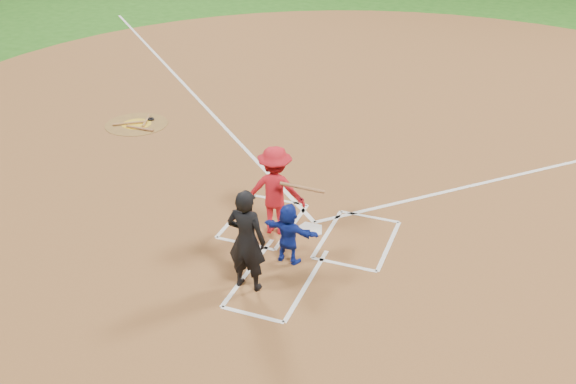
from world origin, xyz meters
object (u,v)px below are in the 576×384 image
(on_deck_circle, at_px, (137,124))
(umpire, at_px, (246,240))
(catcher, at_px, (288,233))
(batter_at_plate, at_px, (275,190))
(home_plate, at_px, (309,229))

(on_deck_circle, distance_m, umpire, 8.17)
(on_deck_circle, relative_size, catcher, 1.47)
(on_deck_circle, xyz_separation_m, batter_at_plate, (5.60, -3.78, 0.89))
(catcher, xyz_separation_m, batter_at_plate, (-0.61, 0.88, 0.31))
(home_plate, relative_size, batter_at_plate, 0.34)
(batter_at_plate, bearing_deg, on_deck_circle, 145.99)
(home_plate, bearing_deg, on_deck_circle, -29.52)
(catcher, bearing_deg, batter_at_plate, -48.61)
(on_deck_circle, bearing_deg, catcher, -36.92)
(umpire, height_order, batter_at_plate, umpire)
(on_deck_circle, relative_size, batter_at_plate, 0.95)
(home_plate, height_order, batter_at_plate, batter_at_plate)
(home_plate, xyz_separation_m, catcher, (-0.01, -1.15, 0.57))
(home_plate, height_order, umpire, umpire)
(home_plate, bearing_deg, catcher, 89.65)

